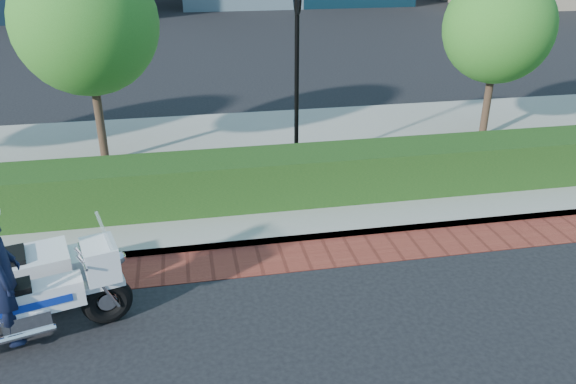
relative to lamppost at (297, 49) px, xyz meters
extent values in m
plane|color=black|center=(-1.00, -5.20, -2.96)|extent=(120.00, 120.00, 0.00)
cube|color=maroon|center=(-1.00, -3.70, -2.95)|extent=(60.00, 1.00, 0.01)
cube|color=gray|center=(-1.00, 0.80, -2.88)|extent=(60.00, 8.00, 0.15)
cube|color=black|center=(-1.00, -1.60, -2.31)|extent=(18.00, 1.20, 1.00)
cylinder|color=black|center=(0.00, 0.00, -2.66)|extent=(0.30, 0.30, 0.30)
cylinder|color=black|center=(0.00, 0.00, -0.81)|extent=(0.10, 0.10, 3.70)
cylinder|color=#332319|center=(-4.50, 1.30, -1.72)|extent=(0.20, 0.20, 2.17)
sphere|color=#266218|center=(-4.50, 1.30, 0.48)|extent=(3.20, 3.20, 3.20)
cylinder|color=#332319|center=(5.50, 1.30, -1.85)|extent=(0.20, 0.20, 1.92)
sphere|color=#266218|center=(5.50, 1.30, 0.10)|extent=(2.80, 2.80, 2.80)
torus|color=black|center=(-3.84, -4.98, -2.59)|extent=(0.77, 0.41, 0.74)
cube|color=silver|center=(-4.81, -5.25, -2.26)|extent=(1.50, 0.73, 0.38)
cube|color=silver|center=(-4.87, -5.26, -2.53)|extent=(0.72, 0.60, 0.31)
cube|color=silver|center=(-3.84, -4.98, -1.89)|extent=(0.60, 0.72, 0.51)
cube|color=silver|center=(-3.73, -4.95, -1.50)|extent=(0.28, 0.58, 0.45)
cube|color=silver|center=(-5.28, -4.39, -2.40)|extent=(1.89, 1.22, 0.62)
torus|color=black|center=(-5.53, -3.90, -2.68)|extent=(0.59, 0.32, 0.56)
imported|color=black|center=(-5.03, -5.31, -1.82)|extent=(0.63, 0.80, 1.94)
camera|label=1|loc=(-2.52, -12.11, 2.27)|focal=35.00mm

